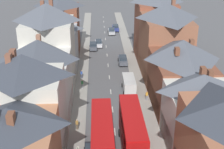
% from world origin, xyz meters
% --- Properties ---
extents(pavement_left, '(2.20, 104.00, 0.14)m').
position_xyz_m(pavement_left, '(-5.10, 38.00, 0.07)').
color(pavement_left, gray).
rests_on(pavement_left, ground).
extents(pavement_right, '(2.20, 104.00, 0.14)m').
position_xyz_m(pavement_right, '(5.10, 38.00, 0.07)').
color(pavement_right, gray).
rests_on(pavement_right, ground).
extents(centre_line_dashes, '(0.14, 97.80, 0.01)m').
position_xyz_m(centre_line_dashes, '(0.00, 36.00, 0.01)').
color(centre_line_dashes, silver).
rests_on(centre_line_dashes, ground).
extents(terrace_row_left, '(8.00, 68.19, 14.81)m').
position_xyz_m(terrace_row_left, '(-10.19, 20.69, 6.13)').
color(terrace_row_left, beige).
rests_on(terrace_row_left, ground).
extents(terrace_row_right, '(8.00, 61.55, 14.93)m').
position_xyz_m(terrace_row_right, '(10.19, 20.96, 6.17)').
color(terrace_row_right, '#BCB7A8').
rests_on(terrace_row_right, ground).
extents(double_decker_bus_lead, '(2.74, 10.80, 5.30)m').
position_xyz_m(double_decker_bus_lead, '(1.79, 13.61, 2.82)').
color(double_decker_bus_lead, '#B70F0F').
rests_on(double_decker_bus_lead, ground).
extents(double_decker_bus_mid_street, '(2.74, 10.80, 5.30)m').
position_xyz_m(double_decker_bus_mid_street, '(-1.81, 12.63, 2.82)').
color(double_decker_bus_mid_street, '#B70F0F').
rests_on(double_decker_bus_mid_street, ground).
extents(car_near_blue, '(1.90, 4.34, 1.63)m').
position_xyz_m(car_near_blue, '(-3.10, 52.19, 0.82)').
color(car_near_blue, '#4C515B').
rests_on(car_near_blue, ground).
extents(car_parked_left_a, '(1.90, 4.47, 1.69)m').
position_xyz_m(car_parked_left_a, '(3.10, 42.75, 0.85)').
color(car_parked_left_a, '#4C515B').
rests_on(car_parked_left_a, ground).
extents(car_parked_right_a, '(1.90, 4.46, 1.58)m').
position_xyz_m(car_parked_right_a, '(1.80, 64.60, 0.80)').
color(car_parked_right_a, '#B7BABF').
rests_on(car_parked_right_a, ground).
extents(car_mid_black, '(1.90, 4.49, 1.65)m').
position_xyz_m(car_mid_black, '(3.10, 67.87, 0.83)').
color(car_mid_black, navy).
rests_on(car_mid_black, ground).
extents(car_parked_left_b, '(1.90, 4.44, 1.59)m').
position_xyz_m(car_parked_left_b, '(-1.80, 54.32, 0.80)').
color(car_parked_left_b, silver).
rests_on(car_parked_left_b, ground).
extents(delivery_van, '(2.20, 5.20, 2.41)m').
position_xyz_m(delivery_van, '(3.10, 30.10, 1.34)').
color(delivery_van, silver).
rests_on(delivery_van, ground).
extents(pedestrian_mid_left, '(0.36, 0.22, 1.61)m').
position_xyz_m(pedestrian_mid_left, '(-5.12, 18.61, 1.03)').
color(pedestrian_mid_left, brown).
rests_on(pedestrian_mid_left, pavement_left).
extents(pedestrian_mid_right, '(0.36, 0.22, 1.61)m').
position_xyz_m(pedestrian_mid_right, '(5.61, 26.44, 1.03)').
color(pedestrian_mid_right, gray).
rests_on(pedestrian_mid_right, pavement_right).
extents(pedestrian_far_left, '(0.36, 0.22, 1.61)m').
position_xyz_m(pedestrian_far_left, '(-4.88, 31.30, 1.03)').
color(pedestrian_far_left, gray).
rests_on(pedestrian_far_left, pavement_left).
extents(pedestrian_far_right, '(0.36, 0.22, 1.61)m').
position_xyz_m(pedestrian_far_right, '(-5.18, 35.48, 1.03)').
color(pedestrian_far_right, '#3D4256').
rests_on(pedestrian_far_right, pavement_left).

